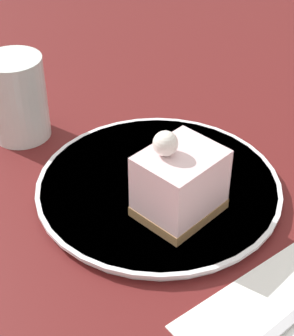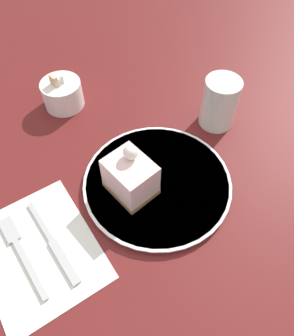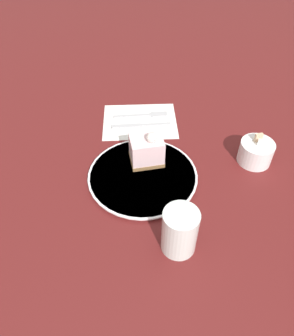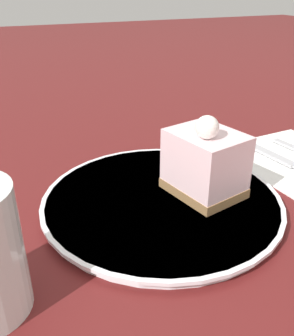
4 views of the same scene
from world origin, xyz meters
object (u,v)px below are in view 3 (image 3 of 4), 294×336
at_px(drinking_glass, 180,231).
at_px(knife, 135,125).
at_px(fork, 145,115).
at_px(sugar_bowl, 256,152).
at_px(plate, 143,176).
at_px(cake_slice, 147,150).

bearing_deg(drinking_glass, knife, -164.90).
distance_m(fork, sugar_bowl, 0.35).
height_order(plate, cake_slice, cake_slice).
xyz_separation_m(plate, drinking_glass, (0.19, 0.08, 0.05)).
distance_m(fork, knife, 0.06).
xyz_separation_m(cake_slice, knife, (-0.16, -0.04, -0.05)).
relative_size(fork, drinking_glass, 1.55).
relative_size(plate, fork, 1.65).
height_order(cake_slice, drinking_glass, cake_slice).
height_order(cake_slice, fork, cake_slice).
relative_size(fork, sugar_bowl, 1.91).
distance_m(cake_slice, sugar_bowl, 0.28).
distance_m(plate, drinking_glass, 0.21).
bearing_deg(cake_slice, plate, -22.79).
bearing_deg(knife, drinking_glass, 8.44).
bearing_deg(cake_slice, drinking_glass, 3.79).
distance_m(cake_slice, knife, 0.17).
xyz_separation_m(cake_slice, fork, (-0.21, -0.01, -0.05)).
bearing_deg(cake_slice, sugar_bowl, 81.59).
height_order(cake_slice, sugar_bowl, cake_slice).
relative_size(cake_slice, drinking_glass, 0.92).
distance_m(sugar_bowl, drinking_glass, 0.34).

